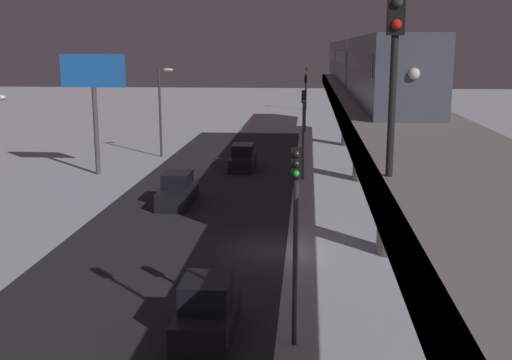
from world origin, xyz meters
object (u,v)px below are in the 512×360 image
at_px(traffic_light_distant, 307,82).
at_px(traffic_light_mid, 303,122).
at_px(rail_signal, 394,53).
at_px(commercial_billboard, 94,83).
at_px(sedan_black_2, 243,159).
at_px(traffic_light_far, 306,95).
at_px(sedan_black, 178,191).
at_px(subway_train, 358,61).
at_px(traffic_light_near, 296,219).
at_px(sedan_black_3, 207,312).

bearing_deg(traffic_light_distant, traffic_light_mid, 90.00).
bearing_deg(rail_signal, commercial_billboard, -60.62).
xyz_separation_m(sedan_black_2, traffic_light_far, (-4.70, -22.37, 3.40)).
bearing_deg(rail_signal, sedan_black, -66.83).
distance_m(sedan_black, traffic_light_distant, 60.28).
bearing_deg(subway_train, commercial_billboard, 18.90).
bearing_deg(traffic_light_near, sedan_black_3, -8.80).
bearing_deg(sedan_black, sedan_black_2, -103.73).
bearing_deg(traffic_light_near, traffic_light_mid, -90.00).
bearing_deg(traffic_light_mid, sedan_black_3, 83.49).
bearing_deg(traffic_light_distant, sedan_black, 82.84).
xyz_separation_m(rail_signal, traffic_light_distant, (2.16, -82.30, -5.06)).
bearing_deg(traffic_light_near, traffic_light_distant, -90.00).
distance_m(traffic_light_near, traffic_light_far, 51.76).
relative_size(sedan_black_3, traffic_light_mid, 0.63).
relative_size(subway_train, traffic_light_mid, 8.67).
height_order(subway_train, commercial_billboard, subway_train).
bearing_deg(sedan_black_3, subway_train, 77.66).
xyz_separation_m(sedan_black_3, commercial_billboard, (12.49, -26.07, 6.03)).
bearing_deg(subway_train, sedan_black, 52.46).
distance_m(traffic_light_distant, commercial_billboard, 53.45).
bearing_deg(traffic_light_mid, traffic_light_far, -90.00).
bearing_deg(sedan_black_2, traffic_light_mid, -36.74).
bearing_deg(traffic_light_distant, rail_signal, 91.51).
height_order(traffic_light_far, traffic_light_distant, same).
distance_m(sedan_black_3, traffic_light_distant, 77.32).
xyz_separation_m(sedan_black, traffic_light_far, (-7.50, -33.84, 3.40)).
bearing_deg(traffic_light_distant, sedan_black_2, 84.44).
xyz_separation_m(traffic_light_near, traffic_light_distant, (0.00, -77.64, 0.00)).
bearing_deg(traffic_light_mid, commercial_billboard, -2.38).
distance_m(subway_train, traffic_light_far, 19.44).
bearing_deg(rail_signal, traffic_light_near, -65.08).
relative_size(subway_train, sedan_black, 11.60).
distance_m(traffic_light_near, commercial_billboard, 30.77).
distance_m(traffic_light_mid, traffic_light_far, 25.88).
xyz_separation_m(sedan_black_3, traffic_light_distant, (-2.90, -77.20, 3.40)).
xyz_separation_m(traffic_light_far, commercial_billboard, (15.39, 25.24, 2.63)).
bearing_deg(subway_train, traffic_light_distant, -84.50).
xyz_separation_m(subway_train, traffic_light_distant, (4.28, -44.39, -4.11)).
xyz_separation_m(subway_train, sedan_black_3, (7.18, 32.81, -7.51)).
bearing_deg(traffic_light_distant, traffic_light_near, 90.00).
xyz_separation_m(rail_signal, traffic_light_far, (2.16, -56.42, -5.06)).
bearing_deg(commercial_billboard, sedan_black_2, -164.97).
relative_size(rail_signal, traffic_light_far, 0.62).
relative_size(subway_train, sedan_black_3, 13.67).
bearing_deg(traffic_light_far, traffic_light_distant, -90.00).
height_order(sedan_black, commercial_billboard, commercial_billboard).
bearing_deg(sedan_black_3, sedan_black_2, 93.56).
distance_m(traffic_light_near, traffic_light_mid, 25.88).
xyz_separation_m(sedan_black, sedan_black_2, (-2.80, -11.46, 0.00)).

